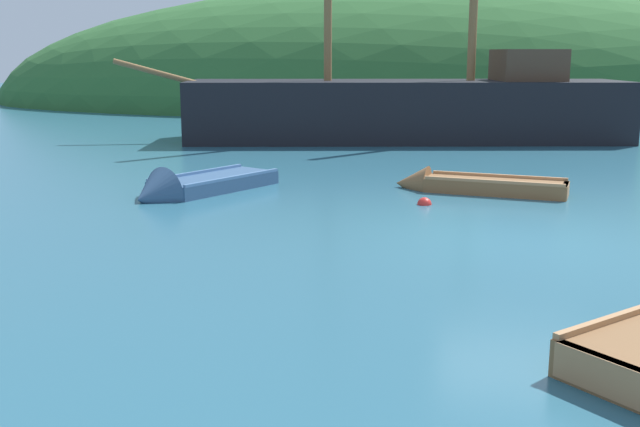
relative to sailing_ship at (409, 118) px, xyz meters
name	(u,v)px	position (x,y,z in m)	size (l,w,h in m)	color
ground_plane	(516,238)	(3.12, -14.61, -0.82)	(120.00, 120.00, 0.00)	#285B70
shore_hill	(401,107)	(-1.98, 17.65, -0.82)	(51.57, 20.15, 13.94)	#2D602D
sailing_ship	(409,118)	(0.00, 0.00, 0.00)	(18.28, 6.98, 11.21)	black
rowboat_center	(192,189)	(-3.88, -11.70, -0.73)	(2.82, 3.96, 1.23)	#335175
rowboat_near_dock	(470,187)	(2.29, -10.22, -0.72)	(4.00, 1.57, 0.90)	brown
buoy_red	(424,204)	(1.37, -11.93, -0.82)	(0.30, 0.30, 0.30)	red
buoy_orange	(426,178)	(1.17, -8.43, -0.82)	(0.31, 0.31, 0.31)	orange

